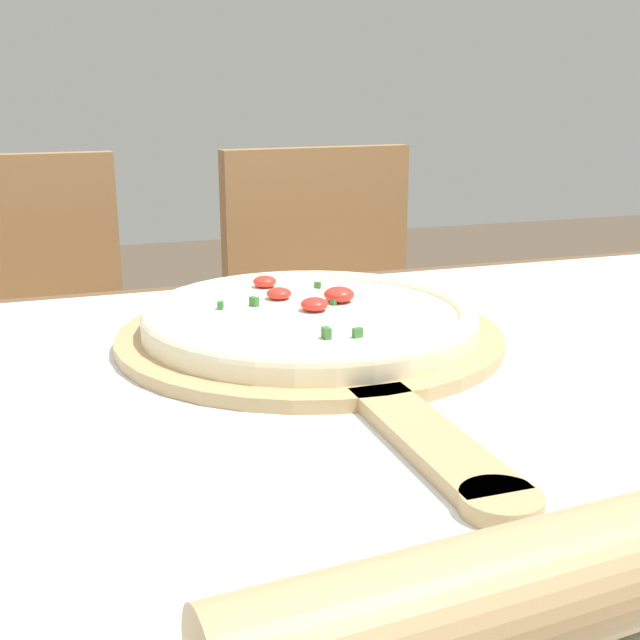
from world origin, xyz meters
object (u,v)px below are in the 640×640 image
at_px(chair_left, 21,387).
at_px(pizza, 310,317).
at_px(pizza_peel, 317,342).
at_px(chair_right, 337,353).
at_px(rolling_pin, 612,566).

bearing_deg(chair_left, pizza, -68.47).
distance_m(pizza_peel, pizza, 0.03).
bearing_deg(pizza, pizza_peel, -90.25).
bearing_deg(pizza_peel, chair_right, 68.08).
relative_size(rolling_pin, chair_right, 0.52).
bearing_deg(chair_left, pizza_peel, -69.14).
relative_size(pizza_peel, chair_left, 0.62).
height_order(pizza_peel, chair_right, chair_right).
distance_m(pizza_peel, chair_right, 0.77).
xyz_separation_m(chair_left, chair_right, (0.57, -0.00, 0.00)).
relative_size(pizza_peel, rolling_pin, 1.19).
xyz_separation_m(pizza, rolling_pin, (-0.01, -0.45, 0.00)).
bearing_deg(rolling_pin, pizza, 89.12).
bearing_deg(chair_right, pizza_peel, -117.88).
xyz_separation_m(pizza_peel, chair_right, (0.27, 0.68, -0.25)).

